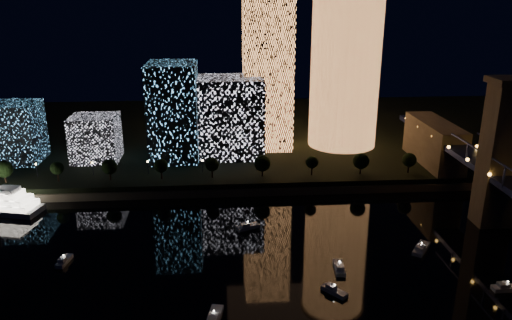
# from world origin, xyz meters

# --- Properties ---
(far_bank) EXTENTS (420.00, 160.00, 5.00)m
(far_bank) POSITION_xyz_m (0.00, 160.00, 2.50)
(far_bank) COLOR black
(far_bank) RESTS_ON ground
(seawall) EXTENTS (420.00, 6.00, 3.00)m
(seawall) POSITION_xyz_m (0.00, 82.00, 1.50)
(seawall) COLOR #6B5E4C
(seawall) RESTS_ON ground
(tower_cylindrical) EXTENTS (34.00, 34.00, 83.00)m
(tower_cylindrical) POSITION_xyz_m (31.97, 129.92, 46.62)
(tower_cylindrical) COLOR #F5954E
(tower_cylindrical) RESTS_ON far_bank
(tower_rectangular) EXTENTS (22.13, 22.13, 70.43)m
(tower_rectangular) POSITION_xyz_m (-4.32, 129.55, 40.21)
(tower_rectangular) COLOR #F5954E
(tower_rectangular) RESTS_ON far_bank
(midrise_blocks) EXTENTS (115.50, 27.69, 41.85)m
(midrise_blocks) POSITION_xyz_m (-50.97, 116.42, 22.26)
(midrise_blocks) COLOR silver
(midrise_blocks) RESTS_ON far_bank
(motorboats) EXTENTS (127.29, 84.20, 2.78)m
(motorboats) POSITION_xyz_m (-10.19, 8.17, 0.81)
(motorboats) COLOR silver
(motorboats) RESTS_ON ground
(esplanade_trees) EXTENTS (166.21, 6.64, 8.82)m
(esplanade_trees) POSITION_xyz_m (-30.09, 88.00, 10.47)
(esplanade_trees) COLOR black
(esplanade_trees) RESTS_ON far_bank
(street_lamps) EXTENTS (132.70, 0.70, 5.65)m
(street_lamps) POSITION_xyz_m (-34.00, 94.00, 9.02)
(street_lamps) COLOR black
(street_lamps) RESTS_ON far_bank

